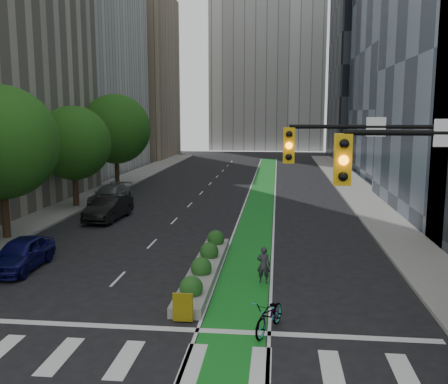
% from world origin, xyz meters
% --- Properties ---
extents(ground, '(160.00, 160.00, 0.00)m').
position_xyz_m(ground, '(0.00, 0.00, 0.00)').
color(ground, black).
rests_on(ground, ground).
extents(sidewalk_left, '(3.60, 90.00, 0.15)m').
position_xyz_m(sidewalk_left, '(-11.80, 25.00, 0.07)').
color(sidewalk_left, gray).
rests_on(sidewalk_left, ground).
extents(sidewalk_right, '(3.60, 90.00, 0.15)m').
position_xyz_m(sidewalk_right, '(11.80, 25.00, 0.07)').
color(sidewalk_right, gray).
rests_on(sidewalk_right, ground).
extents(bike_lane_paint, '(2.20, 70.00, 0.01)m').
position_xyz_m(bike_lane_paint, '(3.00, 30.00, 0.01)').
color(bike_lane_paint, '#177F23').
rests_on(bike_lane_paint, ground).
extents(building_tan_far, '(14.00, 16.00, 26.00)m').
position_xyz_m(building_tan_far, '(-20.00, 66.00, 13.00)').
color(building_tan_far, tan).
rests_on(building_tan_far, ground).
extents(building_dark_end, '(14.00, 18.00, 28.00)m').
position_xyz_m(building_dark_end, '(20.00, 68.00, 14.00)').
color(building_dark_end, black).
rests_on(building_dark_end, ground).
extents(tree_mid, '(6.40, 6.40, 8.78)m').
position_xyz_m(tree_mid, '(-11.00, 12.00, 5.57)').
color(tree_mid, black).
rests_on(tree_mid, ground).
extents(tree_midfar, '(5.60, 5.60, 7.76)m').
position_xyz_m(tree_midfar, '(-11.00, 22.00, 4.95)').
color(tree_midfar, black).
rests_on(tree_midfar, ground).
extents(tree_far, '(6.60, 6.60, 9.00)m').
position_xyz_m(tree_far, '(-11.00, 32.00, 5.69)').
color(tree_far, black).
rests_on(tree_far, ground).
extents(signal_right, '(5.82, 0.51, 7.20)m').
position_xyz_m(signal_right, '(8.67, 0.47, 4.80)').
color(signal_right, black).
rests_on(signal_right, ground).
extents(median_planter, '(1.20, 10.26, 1.10)m').
position_xyz_m(median_planter, '(1.20, 7.04, 0.37)').
color(median_planter, gray).
rests_on(median_planter, ground).
extents(bicycle, '(1.48, 2.28, 1.13)m').
position_xyz_m(bicycle, '(4.20, 1.38, 0.57)').
color(bicycle, gray).
rests_on(bicycle, ground).
extents(cyclist, '(0.63, 0.47, 1.59)m').
position_xyz_m(cyclist, '(3.86, 6.20, 0.80)').
color(cyclist, '#302C35').
rests_on(cyclist, ground).
extents(parked_car_left_near, '(1.87, 4.43, 1.50)m').
position_xyz_m(parked_car_left_near, '(-7.38, 6.88, 0.75)').
color(parked_car_left_near, '#0C0D49').
rests_on(parked_car_left_near, ground).
extents(parked_car_left_mid, '(2.10, 5.15, 1.66)m').
position_xyz_m(parked_car_left_mid, '(-7.00, 17.92, 0.83)').
color(parked_car_left_mid, black).
rests_on(parked_car_left_mid, ground).
extents(parked_car_left_far, '(2.45, 5.36, 1.52)m').
position_xyz_m(parked_car_left_far, '(-8.86, 23.67, 0.76)').
color(parked_car_left_far, '#5A5E5F').
rests_on(parked_car_left_far, ground).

